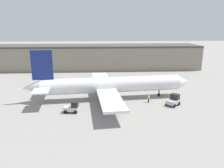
{
  "coord_description": "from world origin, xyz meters",
  "views": [
    {
      "loc": [
        -2.89,
        -49.71,
        16.92
      ],
      "look_at": [
        0.0,
        0.0,
        3.58
      ],
      "focal_mm": 35.0,
      "sensor_mm": 36.0,
      "label": 1
    }
  ],
  "objects": [
    {
      "name": "airplane",
      "position": [
        -1.03,
        -0.1,
        3.31
      ],
      "size": [
        39.71,
        31.43,
        11.8
      ],
      "rotation": [
        0.0,
        0.0,
        0.09
      ],
      "color": "white",
      "rests_on": "ground_plane"
    },
    {
      "name": "belt_loader_truck",
      "position": [
        -0.58,
        -7.49,
        1.04
      ],
      "size": [
        3.28,
        3.17,
        2.2
      ],
      "rotation": [
        0.0,
        0.0,
        0.71
      ],
      "color": "#2D2D33",
      "rests_on": "ground_plane"
    },
    {
      "name": "ground_plane",
      "position": [
        0.0,
        0.0,
        0.0
      ],
      "size": [
        400.0,
        400.0,
        0.0
      ],
      "primitive_type": "plane",
      "color": "gray"
    },
    {
      "name": "terminal_building",
      "position": [
        -12.0,
        38.61,
        4.74
      ],
      "size": [
        97.3,
        14.62,
        9.46
      ],
      "color": "gray",
      "rests_on": "ground_plane"
    },
    {
      "name": "baggage_tug",
      "position": [
        13.24,
        -5.37,
        1.13
      ],
      "size": [
        3.48,
        3.44,
        2.48
      ],
      "rotation": [
        0.0,
        0.0,
        0.73
      ],
      "color": "#B2B2B7",
      "rests_on": "ground_plane"
    },
    {
      "name": "pushback_tug",
      "position": [
        -8.46,
        -8.27,
        1.05
      ],
      "size": [
        3.02,
        2.07,
        2.34
      ],
      "rotation": [
        0.0,
        0.0,
        -0.13
      ],
      "color": "beige",
      "rests_on": "ground_plane"
    },
    {
      "name": "ground_crew_worker",
      "position": [
        8.16,
        -3.23,
        0.96
      ],
      "size": [
        0.4,
        0.4,
        1.8
      ],
      "rotation": [
        0.0,
        0.0,
        3.48
      ],
      "color": "#1E2338",
      "rests_on": "ground_plane"
    }
  ]
}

